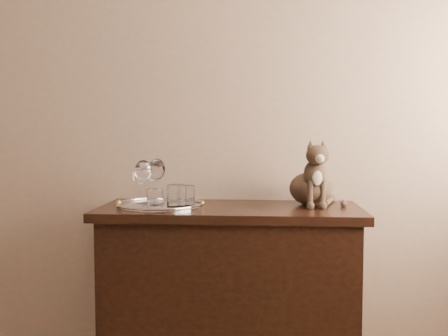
{
  "coord_description": "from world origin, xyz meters",
  "views": [
    {
      "loc": [
        0.74,
        -0.33,
        1.19
      ],
      "look_at": [
        0.57,
        1.95,
        1.03
      ],
      "focal_mm": 40.0,
      "sensor_mm": 36.0,
      "label": 1
    }
  ],
  "objects_px": {
    "wine_glass_d": "(157,181)",
    "cat": "(311,172)",
    "wine_glass_b": "(154,183)",
    "tumbler_a": "(177,196)",
    "tumbler_c": "(186,195)",
    "sideboard": "(230,297)",
    "tumbler_b": "(155,198)",
    "tray": "(160,206)",
    "wine_glass_a": "(140,185)",
    "wine_glass_c": "(143,182)"
  },
  "relations": [
    {
      "from": "wine_glass_b",
      "to": "cat",
      "type": "distance_m",
      "value": 0.75
    },
    {
      "from": "wine_glass_a",
      "to": "tumbler_c",
      "type": "height_order",
      "value": "wine_glass_a"
    },
    {
      "from": "tray",
      "to": "tumbler_b",
      "type": "xyz_separation_m",
      "value": [
        -0.01,
        -0.09,
        0.05
      ]
    },
    {
      "from": "tumbler_a",
      "to": "tumbler_c",
      "type": "height_order",
      "value": "tumbler_a"
    },
    {
      "from": "tumbler_a",
      "to": "wine_glass_d",
      "type": "bearing_deg",
      "value": 140.98
    },
    {
      "from": "wine_glass_c",
      "to": "wine_glass_b",
      "type": "bearing_deg",
      "value": 71.15
    },
    {
      "from": "wine_glass_a",
      "to": "sideboard",
      "type": "bearing_deg",
      "value": -2.82
    },
    {
      "from": "tumbler_c",
      "to": "cat",
      "type": "xyz_separation_m",
      "value": [
        0.58,
        0.12,
        0.1
      ]
    },
    {
      "from": "wine_glass_a",
      "to": "tumbler_c",
      "type": "relative_size",
      "value": 1.89
    },
    {
      "from": "wine_glass_a",
      "to": "wine_glass_d",
      "type": "distance_m",
      "value": 0.08
    },
    {
      "from": "tray",
      "to": "wine_glass_a",
      "type": "xyz_separation_m",
      "value": [
        -0.1,
        0.04,
        0.09
      ]
    },
    {
      "from": "cat",
      "to": "tray",
      "type": "bearing_deg",
      "value": -179.08
    },
    {
      "from": "wine_glass_b",
      "to": "tray",
      "type": "bearing_deg",
      "value": -61.05
    },
    {
      "from": "tumbler_c",
      "to": "cat",
      "type": "relative_size",
      "value": 0.3
    },
    {
      "from": "tray",
      "to": "wine_glass_c",
      "type": "height_order",
      "value": "wine_glass_c"
    },
    {
      "from": "wine_glass_a",
      "to": "tumbler_a",
      "type": "height_order",
      "value": "wine_glass_a"
    },
    {
      "from": "wine_glass_c",
      "to": "tumbler_a",
      "type": "bearing_deg",
      "value": -17.65
    },
    {
      "from": "sideboard",
      "to": "wine_glass_a",
      "type": "relative_size",
      "value": 6.93
    },
    {
      "from": "tray",
      "to": "tumbler_c",
      "type": "relative_size",
      "value": 4.38
    },
    {
      "from": "tray",
      "to": "wine_glass_a",
      "type": "distance_m",
      "value": 0.14
    },
    {
      "from": "tumbler_c",
      "to": "wine_glass_a",
      "type": "bearing_deg",
      "value": 169.48
    },
    {
      "from": "wine_glass_d",
      "to": "wine_glass_c",
      "type": "bearing_deg",
      "value": -147.44
    },
    {
      "from": "wine_glass_d",
      "to": "tumbler_c",
      "type": "bearing_deg",
      "value": -16.82
    },
    {
      "from": "cat",
      "to": "tumbler_b",
      "type": "bearing_deg",
      "value": -172.31
    },
    {
      "from": "wine_glass_c",
      "to": "cat",
      "type": "bearing_deg",
      "value": 7.9
    },
    {
      "from": "wine_glass_d",
      "to": "tumbler_b",
      "type": "distance_m",
      "value": 0.14
    },
    {
      "from": "sideboard",
      "to": "tray",
      "type": "distance_m",
      "value": 0.54
    },
    {
      "from": "tray",
      "to": "wine_glass_c",
      "type": "distance_m",
      "value": 0.13
    },
    {
      "from": "wine_glass_c",
      "to": "cat",
      "type": "distance_m",
      "value": 0.79
    },
    {
      "from": "tray",
      "to": "tumbler_c",
      "type": "xyz_separation_m",
      "value": [
        0.12,
        -0.0,
        0.05
      ]
    },
    {
      "from": "sideboard",
      "to": "tumbler_b",
      "type": "height_order",
      "value": "tumbler_b"
    },
    {
      "from": "sideboard",
      "to": "tumbler_c",
      "type": "xyz_separation_m",
      "value": [
        -0.2,
        -0.02,
        0.48
      ]
    },
    {
      "from": "sideboard",
      "to": "wine_glass_d",
      "type": "bearing_deg",
      "value": 176.22
    },
    {
      "from": "wine_glass_a",
      "to": "wine_glass_c",
      "type": "xyz_separation_m",
      "value": [
        0.02,
        -0.03,
        0.02
      ]
    },
    {
      "from": "tumbler_b",
      "to": "cat",
      "type": "relative_size",
      "value": 0.27
    },
    {
      "from": "tumbler_a",
      "to": "tray",
      "type": "bearing_deg",
      "value": 150.13
    },
    {
      "from": "sideboard",
      "to": "wine_glass_c",
      "type": "distance_m",
      "value": 0.67
    },
    {
      "from": "tray",
      "to": "cat",
      "type": "bearing_deg",
      "value": 9.04
    },
    {
      "from": "tray",
      "to": "wine_glass_a",
      "type": "bearing_deg",
      "value": 160.34
    },
    {
      "from": "sideboard",
      "to": "cat",
      "type": "relative_size",
      "value": 3.89
    },
    {
      "from": "wine_glass_d",
      "to": "cat",
      "type": "distance_m",
      "value": 0.73
    },
    {
      "from": "tumbler_a",
      "to": "tumbler_b",
      "type": "xyz_separation_m",
      "value": [
        -0.09,
        -0.04,
        -0.01
      ]
    },
    {
      "from": "wine_glass_d",
      "to": "cat",
      "type": "height_order",
      "value": "cat"
    },
    {
      "from": "wine_glass_a",
      "to": "wine_glass_b",
      "type": "xyz_separation_m",
      "value": [
        0.05,
        0.05,
        0.01
      ]
    },
    {
      "from": "wine_glass_c",
      "to": "tumbler_c",
      "type": "distance_m",
      "value": 0.21
    },
    {
      "from": "sideboard",
      "to": "cat",
      "type": "distance_m",
      "value": 0.7
    },
    {
      "from": "tray",
      "to": "tumbler_a",
      "type": "bearing_deg",
      "value": -29.87
    },
    {
      "from": "tumbler_a",
      "to": "tumbler_b",
      "type": "relative_size",
      "value": 1.19
    },
    {
      "from": "tray",
      "to": "wine_glass_b",
      "type": "xyz_separation_m",
      "value": [
        -0.05,
        0.09,
        0.1
      ]
    },
    {
      "from": "wine_glass_b",
      "to": "cat",
      "type": "relative_size",
      "value": 0.61
    }
  ]
}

